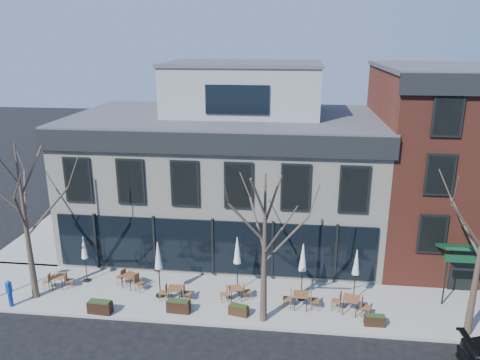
# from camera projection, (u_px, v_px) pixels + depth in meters

# --- Properties ---
(ground) EXTENTS (120.00, 120.00, 0.00)m
(ground) POSITION_uv_depth(u_px,v_px,m) (213.00, 278.00, 25.68)
(ground) COLOR black
(ground) RESTS_ON ground
(sidewalk_front) EXTENTS (33.50, 4.70, 0.15)m
(sidewalk_front) POSITION_uv_depth(u_px,v_px,m) (271.00, 301.00, 23.26)
(sidewalk_front) COLOR gray
(sidewalk_front) RESTS_ON ground
(sidewalk_side) EXTENTS (4.50, 12.00, 0.15)m
(sidewalk_side) POSITION_uv_depth(u_px,v_px,m) (69.00, 225.00, 32.59)
(sidewalk_side) COLOR gray
(sidewalk_side) RESTS_ON ground
(corner_building) EXTENTS (18.39, 10.39, 11.10)m
(corner_building) POSITION_uv_depth(u_px,v_px,m) (227.00, 170.00, 29.10)
(corner_building) COLOR beige
(corner_building) RESTS_ON ground
(red_brick_building) EXTENTS (8.20, 11.78, 11.18)m
(red_brick_building) POSITION_uv_depth(u_px,v_px,m) (445.00, 162.00, 27.33)
(red_brick_building) COLOR maroon
(red_brick_building) RESTS_ON ground
(tree_corner) EXTENTS (3.93, 3.98, 7.92)m
(tree_corner) POSITION_uv_depth(u_px,v_px,m) (26.00, 221.00, 22.32)
(tree_corner) COLOR #382B21
(tree_corner) RESTS_ON sidewalk_front
(tree_mid) EXTENTS (3.50, 3.55, 7.04)m
(tree_mid) POSITION_uv_depth(u_px,v_px,m) (265.00, 248.00, 20.53)
(tree_mid) COLOR #382B21
(tree_mid) RESTS_ON sidewalk_front
(tree_right) EXTENTS (3.72, 3.77, 7.48)m
(tree_right) POSITION_uv_depth(u_px,v_px,m) (480.00, 254.00, 19.47)
(tree_right) COLOR #382B21
(tree_right) RESTS_ON sidewalk_front
(call_box) EXTENTS (0.29, 0.28, 1.40)m
(call_box) POSITION_uv_depth(u_px,v_px,m) (10.00, 292.00, 22.49)
(call_box) COLOR #0B349B
(call_box) RESTS_ON sidewalk_front
(cafe_set_0) EXTENTS (1.61, 0.75, 0.83)m
(cafe_set_0) POSITION_uv_depth(u_px,v_px,m) (58.00, 281.00, 24.23)
(cafe_set_0) COLOR brown
(cafe_set_0) RESTS_ON sidewalk_front
(cafe_set_1) EXTENTS (1.73, 1.10, 0.90)m
(cafe_set_1) POSITION_uv_depth(u_px,v_px,m) (130.00, 280.00, 24.25)
(cafe_set_1) COLOR brown
(cafe_set_1) RESTS_ON sidewalk_front
(cafe_set_2) EXTENTS (1.65, 0.69, 0.87)m
(cafe_set_2) POSITION_uv_depth(u_px,v_px,m) (175.00, 292.00, 23.06)
(cafe_set_2) COLOR brown
(cafe_set_2) RESTS_ON sidewalk_front
(cafe_set_3) EXTENTS (1.61, 0.88, 0.83)m
(cafe_set_3) POSITION_uv_depth(u_px,v_px,m) (236.00, 292.00, 23.11)
(cafe_set_3) COLOR brown
(cafe_set_3) RESTS_ON sidewalk_front
(cafe_set_4) EXTENTS (1.78, 0.73, 0.93)m
(cafe_set_4) POSITION_uv_depth(u_px,v_px,m) (301.00, 299.00, 22.40)
(cafe_set_4) COLOR brown
(cafe_set_4) RESTS_ON sidewalk_front
(cafe_set_5) EXTENTS (1.91, 0.97, 0.98)m
(cafe_set_5) POSITION_uv_depth(u_px,v_px,m) (351.00, 304.00, 22.00)
(cafe_set_5) COLOR brown
(cafe_set_5) RESTS_ON sidewalk_front
(umbrella_0) EXTENTS (0.41, 0.41, 2.57)m
(umbrella_0) POSITION_uv_depth(u_px,v_px,m) (84.00, 250.00, 24.52)
(umbrella_0) COLOR black
(umbrella_0) RESTS_ON sidewalk_front
(umbrella_1) EXTENTS (0.47, 0.47, 2.97)m
(umbrella_1) POSITION_uv_depth(u_px,v_px,m) (158.00, 258.00, 22.98)
(umbrella_1) COLOR black
(umbrella_1) RESTS_ON sidewalk_front
(umbrella_2) EXTENTS (0.47, 0.47, 2.96)m
(umbrella_2) POSITION_uv_depth(u_px,v_px,m) (237.00, 253.00, 23.54)
(umbrella_2) COLOR black
(umbrella_2) RESTS_ON sidewalk_front
(umbrella_3) EXTENTS (0.48, 0.48, 2.97)m
(umbrella_3) POSITION_uv_depth(u_px,v_px,m) (303.00, 260.00, 22.77)
(umbrella_3) COLOR black
(umbrella_3) RESTS_ON sidewalk_front
(umbrella_4) EXTENTS (0.44, 0.44, 2.74)m
(umbrella_4) POSITION_uv_depth(u_px,v_px,m) (356.00, 265.00, 22.66)
(umbrella_4) COLOR black
(umbrella_4) RESTS_ON sidewalk_front
(planter_0) EXTENTS (1.16, 0.52, 0.64)m
(planter_0) POSITION_uv_depth(u_px,v_px,m) (100.00, 307.00, 22.07)
(planter_0) COLOR black
(planter_0) RESTS_ON sidewalk_front
(planter_1) EXTENTS (1.13, 0.50, 0.62)m
(planter_1) POSITION_uv_depth(u_px,v_px,m) (179.00, 306.00, 22.15)
(planter_1) COLOR black
(planter_1) RESTS_ON sidewalk_front
(planter_2) EXTENTS (0.99, 0.57, 0.52)m
(planter_2) POSITION_uv_depth(u_px,v_px,m) (239.00, 310.00, 21.92)
(planter_2) COLOR #321F10
(planter_2) RESTS_ON sidewalk_front
(planter_3) EXTENTS (0.93, 0.38, 0.52)m
(planter_3) POSITION_uv_depth(u_px,v_px,m) (375.00, 320.00, 21.13)
(planter_3) COLOR black
(planter_3) RESTS_ON sidewalk_front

